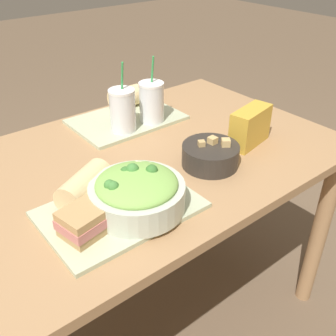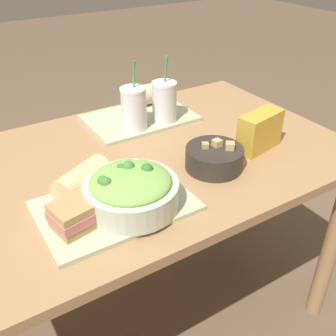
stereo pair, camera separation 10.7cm
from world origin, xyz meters
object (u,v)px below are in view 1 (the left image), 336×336
(baguette_far, at_px, (126,97))
(drink_cup_red, at_px, (152,103))
(soup_bowl, at_px, (210,155))
(salad_bowl, at_px, (137,192))
(baguette_near, at_px, (85,186))
(drink_cup_dark, at_px, (123,111))
(chip_bag, at_px, (250,127))
(sandwich_near, at_px, (87,220))

(baguette_far, xyz_separation_m, drink_cup_red, (0.00, -0.16, 0.03))
(drink_cup_red, bearing_deg, soup_bowl, -96.09)
(soup_bowl, bearing_deg, baguette_far, 86.03)
(salad_bowl, relative_size, drink_cup_red, 1.02)
(soup_bowl, xyz_separation_m, baguette_far, (0.03, 0.49, 0.02))
(baguette_near, relative_size, drink_cup_dark, 0.74)
(drink_cup_dark, bearing_deg, soup_bowl, -75.88)
(baguette_far, relative_size, drink_cup_red, 0.52)
(salad_bowl, height_order, drink_cup_red, drink_cup_red)
(soup_bowl, relative_size, drink_cup_dark, 0.72)
(salad_bowl, relative_size, chip_bag, 1.42)
(baguette_near, bearing_deg, soup_bowl, -128.05)
(sandwich_near, height_order, baguette_far, baguette_far)
(soup_bowl, xyz_separation_m, sandwich_near, (-0.43, -0.05, 0.01))
(sandwich_near, bearing_deg, chip_bag, -5.10)
(sandwich_near, distance_m, drink_cup_red, 0.60)
(baguette_near, distance_m, drink_cup_red, 0.49)
(drink_cup_red, xyz_separation_m, chip_bag, (0.15, -0.32, -0.02))
(baguette_far, bearing_deg, sandwich_near, 138.85)
(baguette_near, distance_m, chip_bag, 0.57)
(baguette_far, distance_m, chip_bag, 0.50)
(chip_bag, bearing_deg, salad_bowl, 176.28)
(sandwich_near, xyz_separation_m, drink_cup_dark, (0.35, 0.38, 0.04))
(salad_bowl, height_order, baguette_far, salad_bowl)
(drink_cup_red, relative_size, chip_bag, 1.39)
(salad_bowl, xyz_separation_m, chip_bag, (0.48, 0.07, 0.00))
(soup_bowl, bearing_deg, baguette_near, 170.04)
(soup_bowl, height_order, drink_cup_red, drink_cup_red)
(baguette_near, xyz_separation_m, chip_bag, (0.56, -0.05, 0.01))
(drink_cup_dark, height_order, drink_cup_red, drink_cup_dark)
(soup_bowl, xyz_separation_m, baguette_near, (-0.37, 0.07, 0.02))
(sandwich_near, xyz_separation_m, chip_bag, (0.62, 0.07, 0.02))
(soup_bowl, bearing_deg, chip_bag, 5.41)
(salad_bowl, distance_m, baguette_near, 0.14)
(drink_cup_red, bearing_deg, salad_bowl, -130.78)
(baguette_near, bearing_deg, sandwich_near, 125.03)
(salad_bowl, bearing_deg, soup_bowl, 9.32)
(sandwich_near, relative_size, drink_cup_red, 0.59)
(baguette_near, bearing_deg, drink_cup_dark, -75.23)
(soup_bowl, distance_m, sandwich_near, 0.43)
(baguette_far, bearing_deg, soup_bowl, 175.50)
(sandwich_near, height_order, chip_bag, chip_bag)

